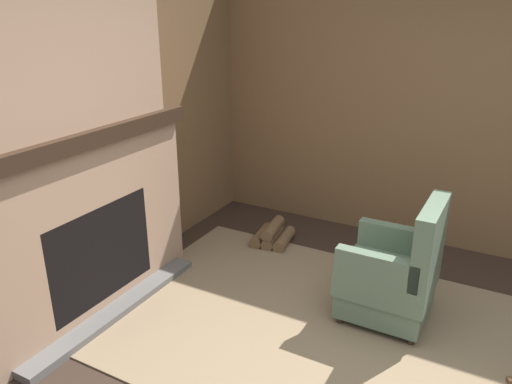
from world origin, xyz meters
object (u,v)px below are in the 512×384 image
object	(u,v)px
armchair	(394,276)
oil_lamp_vase	(21,125)
firewood_stack	(273,235)
decorative_plate_on_mantel	(55,112)
storage_case	(105,106)

from	to	relation	value
armchair	oil_lamp_vase	world-z (taller)	oil_lamp_vase
firewood_stack	armchair	bearing A→B (deg)	-27.39
firewood_stack	decorative_plate_on_mantel	bearing A→B (deg)	-115.36
armchair	oil_lamp_vase	xyz separation A→B (m)	(-2.07, -1.26, 1.12)
armchair	oil_lamp_vase	distance (m)	2.67
armchair	storage_case	world-z (taller)	storage_case
oil_lamp_vase	decorative_plate_on_mantel	size ratio (longest dim) A/B	1.03
storage_case	decorative_plate_on_mantel	size ratio (longest dim) A/B	1.20
firewood_stack	decorative_plate_on_mantel	distance (m)	2.32
decorative_plate_on_mantel	armchair	bearing A→B (deg)	25.19
firewood_stack	oil_lamp_vase	size ratio (longest dim) A/B	1.85
armchair	firewood_stack	world-z (taller)	armchair
decorative_plate_on_mantel	firewood_stack	bearing A→B (deg)	64.64
oil_lamp_vase	decorative_plate_on_mantel	world-z (taller)	oil_lamp_vase
armchair	oil_lamp_vase	bearing A→B (deg)	31.77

